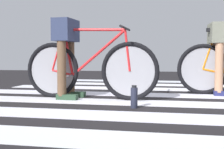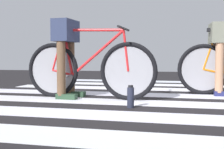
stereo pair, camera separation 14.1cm
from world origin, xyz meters
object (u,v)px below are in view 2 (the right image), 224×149
at_px(water_bottle, 131,97).
at_px(bicycle_1_of_2, 89,69).
at_px(cyclist_2_of_2, 218,49).
at_px(cyclist_1_of_2, 66,48).

bearing_deg(water_bottle, bicycle_1_of_2, 139.12).
xyz_separation_m(bicycle_1_of_2, cyclist_2_of_2, (1.64, 0.76, 0.26)).
distance_m(cyclist_1_of_2, cyclist_2_of_2, 2.09).
bearing_deg(water_bottle, cyclist_1_of_2, 149.10).
relative_size(cyclist_2_of_2, water_bottle, 4.21).
distance_m(bicycle_1_of_2, cyclist_1_of_2, 0.41).
bearing_deg(water_bottle, cyclist_2_of_2, 52.11).
height_order(bicycle_1_of_2, water_bottle, bicycle_1_of_2).
xyz_separation_m(bicycle_1_of_2, cyclist_1_of_2, (-0.31, 0.02, 0.27)).
bearing_deg(cyclist_2_of_2, cyclist_1_of_2, -161.49).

